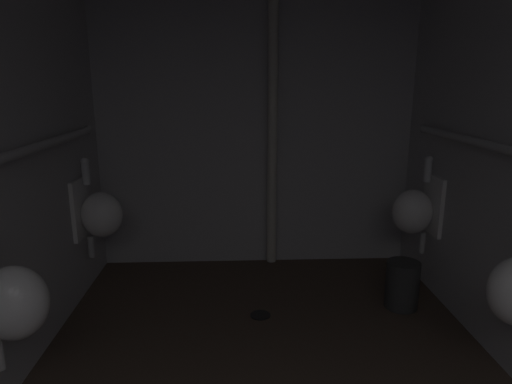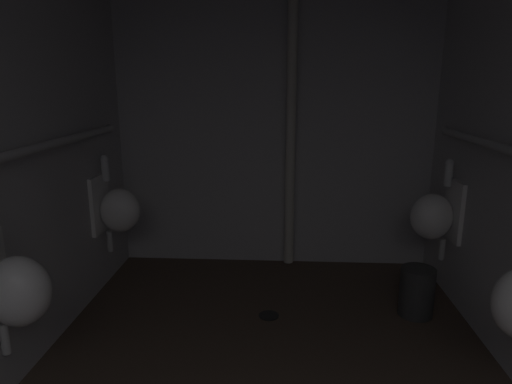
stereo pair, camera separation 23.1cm
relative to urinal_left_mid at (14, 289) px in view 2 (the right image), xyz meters
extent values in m
cube|color=#B6B5B7|center=(1.18, 1.96, 0.58)|extent=(2.77, 0.06, 2.42)
ellipsoid|color=white|center=(0.02, 0.00, -0.01)|extent=(0.30, 0.26, 0.34)
cylinder|color=#B2B2B2|center=(-0.08, 0.00, -0.26)|extent=(0.04, 0.04, 0.16)
ellipsoid|color=white|center=(0.02, 1.35, -0.01)|extent=(0.30, 0.26, 0.34)
cube|color=white|center=(-0.13, 1.35, 0.04)|extent=(0.03, 0.30, 0.44)
cylinder|color=silver|center=(-0.07, 1.35, 0.30)|extent=(0.06, 0.06, 0.16)
sphere|color=silver|center=(-0.07, 1.35, 0.38)|extent=(0.06, 0.06, 0.06)
cylinder|color=#B2B2B2|center=(-0.08, 1.35, -0.26)|extent=(0.04, 0.04, 0.16)
ellipsoid|color=white|center=(2.33, 1.33, -0.01)|extent=(0.30, 0.26, 0.34)
cube|color=white|center=(2.49, 1.33, 0.04)|extent=(0.03, 0.30, 0.44)
cylinder|color=silver|center=(2.42, 1.33, 0.30)|extent=(0.06, 0.06, 0.16)
sphere|color=silver|center=(2.42, 1.33, 0.38)|extent=(0.06, 0.06, 0.06)
cylinder|color=#B2B2B2|center=(2.43, 1.33, -0.26)|extent=(0.04, 0.04, 0.16)
sphere|color=#B2B2B2|center=(-0.09, 1.55, 0.59)|extent=(0.06, 0.06, 0.06)
sphere|color=#B2B2B2|center=(2.44, 1.53, 0.59)|extent=(0.06, 0.06, 0.06)
cylinder|color=beige|center=(1.31, 1.85, 0.58)|extent=(0.08, 0.08, 2.37)
cylinder|color=black|center=(1.17, 0.94, -0.63)|extent=(0.14, 0.14, 0.01)
cylinder|color=#2D2D2D|center=(2.18, 1.02, -0.46)|extent=(0.23, 0.23, 0.34)
camera|label=1|loc=(1.01, -1.86, 0.95)|focal=31.55mm
camera|label=2|loc=(1.24, -1.86, 0.95)|focal=31.55mm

